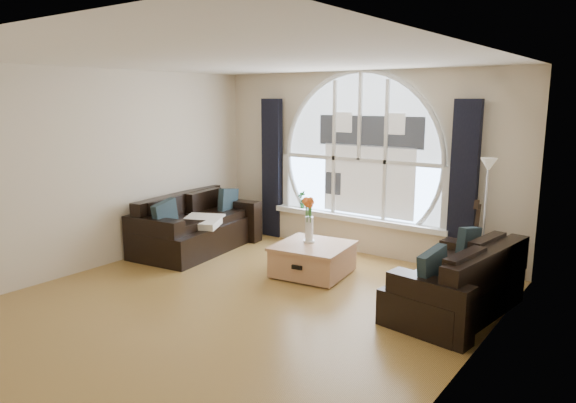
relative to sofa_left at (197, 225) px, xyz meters
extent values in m
cube|color=brown|center=(1.99, -1.25, -0.40)|extent=(5.00, 5.50, 0.01)
cube|color=silver|center=(1.99, -1.25, 2.30)|extent=(5.00, 5.50, 0.01)
cube|color=beige|center=(1.99, 1.50, 0.95)|extent=(5.00, 0.01, 2.70)
cube|color=beige|center=(-0.51, -1.25, 0.95)|extent=(0.01, 5.50, 2.70)
cube|color=beige|center=(4.49, -1.25, 0.95)|extent=(0.01, 5.50, 2.70)
cube|color=silver|center=(4.19, -1.25, 1.95)|extent=(0.92, 5.50, 0.72)
cube|color=silver|center=(1.99, 1.47, 1.23)|extent=(2.60, 0.06, 2.15)
cube|color=white|center=(1.99, 1.40, 0.11)|extent=(2.90, 0.22, 0.08)
cube|color=white|center=(1.99, 1.44, 1.23)|extent=(2.76, 0.08, 2.15)
cube|color=silver|center=(2.14, 1.46, 1.10)|extent=(1.70, 0.02, 1.50)
cube|color=black|center=(0.39, 1.38, 0.75)|extent=(0.35, 0.12, 2.30)
cube|color=black|center=(3.59, 1.38, 0.75)|extent=(0.35, 0.12, 2.30)
cube|color=black|center=(0.00, 0.00, 0.00)|extent=(1.21, 2.02, 0.85)
cube|color=black|center=(4.01, -0.04, 0.00)|extent=(1.09, 1.82, 0.76)
cube|color=#B27C57|center=(2.07, 0.10, -0.17)|extent=(1.04, 1.04, 0.45)
cube|color=silver|center=(0.22, -0.10, 0.10)|extent=(0.72, 0.72, 0.10)
cube|color=white|center=(1.97, 0.15, 0.40)|extent=(0.24, 0.24, 0.70)
cube|color=#B2B2B2|center=(3.99, 1.01, 0.40)|extent=(0.24, 0.24, 1.60)
cube|color=brown|center=(3.85, 1.20, 0.13)|extent=(0.36, 0.24, 1.06)
imported|color=#1E6023|center=(0.98, 1.40, 0.29)|extent=(0.17, 0.14, 0.28)
camera|label=1|loc=(5.76, -5.48, 1.90)|focal=32.78mm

